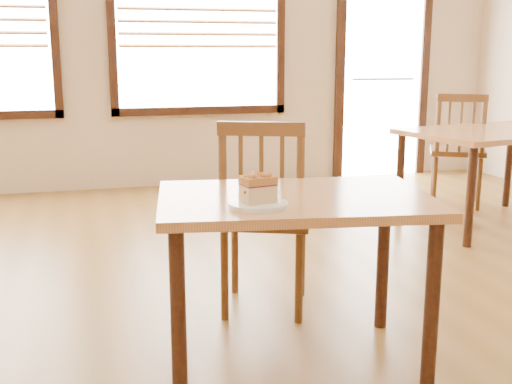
% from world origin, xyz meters
% --- Properties ---
extents(ground, '(8.00, 8.00, 0.00)m').
position_xyz_m(ground, '(0.00, 0.00, 0.00)').
color(ground, brown).
extents(window_right, '(1.76, 0.10, 1.96)m').
position_xyz_m(window_right, '(0.30, 3.97, 1.81)').
color(window_right, white).
rests_on(window_right, room_shell).
extents(entry_door, '(1.08, 0.06, 2.29)m').
position_xyz_m(entry_door, '(2.30, 3.98, 1.20)').
color(entry_door, white).
rests_on(entry_door, ground).
extents(cafe_table_main, '(1.23, 0.91, 0.75)m').
position_xyz_m(cafe_table_main, '(-0.02, 0.04, 0.64)').
color(cafe_table_main, '#C57D4C').
rests_on(cafe_table_main, ground).
extents(cafe_chair_main, '(0.60, 0.60, 1.03)m').
position_xyz_m(cafe_chair_main, '(0.02, 0.63, 0.52)').
color(cafe_chair_main, brown).
rests_on(cafe_chair_main, ground).
extents(cafe_table_second, '(1.49, 1.14, 0.75)m').
position_xyz_m(cafe_table_second, '(2.21, 1.82, 0.66)').
color(cafe_table_second, '#C57D4C').
rests_on(cafe_table_second, ground).
extents(cafe_chair_second, '(0.62, 0.62, 1.00)m').
position_xyz_m(cafe_chair_second, '(2.29, 2.45, 0.51)').
color(cafe_chair_second, brown).
rests_on(cafe_chair_second, ground).
extents(plate, '(0.23, 0.23, 0.02)m').
position_xyz_m(plate, '(-0.22, -0.11, 0.76)').
color(plate, white).
rests_on(plate, cafe_table_main).
extents(cake_slice, '(0.14, 0.12, 0.12)m').
position_xyz_m(cake_slice, '(-0.22, -0.11, 0.83)').
color(cake_slice, '#EEC686').
rests_on(cake_slice, plate).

